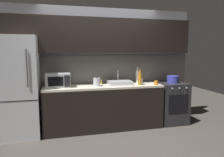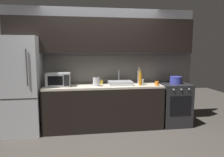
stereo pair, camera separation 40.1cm
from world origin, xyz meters
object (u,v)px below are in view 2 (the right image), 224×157
mug_yellow (101,82)px  mug_clear (142,82)px  microwave (59,79)px  kettle (96,82)px  wine_bottle_white (139,76)px  refrigerator (22,86)px  wine_bottle_amber (140,79)px  oven_range (174,104)px  mug_orange (157,84)px  cooking_pot (176,80)px

mug_yellow → mug_clear: (0.84, -0.15, 0.01)m
mug_yellow → microwave: bearing=-168.5°
kettle → wine_bottle_white: bearing=14.3°
refrigerator → microwave: refrigerator is taller
wine_bottle_amber → mug_yellow: size_ratio=3.82×
kettle → oven_range: bearing=2.2°
mug_orange → mug_yellow: mug_orange is taller
mug_yellow → oven_range: bearing=-7.1°
mug_orange → kettle: bearing=173.7°
wine_bottle_amber → mug_orange: bearing=-16.5°
mug_orange → mug_clear: size_ratio=0.88×
wine_bottle_white → cooking_pot: size_ratio=1.36×
refrigerator → kettle: bearing=-2.7°
oven_range → kettle: (-1.69, -0.07, 0.53)m
mug_clear → kettle: bearing=-173.5°
mug_orange → mug_clear: (-0.24, 0.24, 0.01)m
microwave → wine_bottle_white: size_ratio=1.32×
oven_range → wine_bottle_amber: 0.99m
kettle → cooking_pot: size_ratio=0.74×
oven_range → microwave: 2.49m
oven_range → kettle: size_ratio=4.72×
mug_orange → cooking_pot: size_ratio=0.34×
oven_range → mug_orange: mug_orange is taller
cooking_pot → oven_range: bearing=-176.4°
mug_yellow → cooking_pot: cooking_pot is taller
refrigerator → wine_bottle_white: refrigerator is taller
microwave → oven_range: bearing=-0.5°
cooking_pot → refrigerator: bearing=-180.0°
wine_bottle_amber → mug_orange: (0.32, -0.09, -0.09)m
refrigerator → mug_orange: size_ratio=21.63×
refrigerator → microwave: bearing=1.6°
oven_range → wine_bottle_white: wine_bottle_white is taller
kettle → wine_bottle_amber: size_ratio=0.59×
oven_range → mug_orange: size_ratio=10.45×
kettle → mug_clear: bearing=6.5°
wine_bottle_white → mug_yellow: size_ratio=4.11×
oven_range → wine_bottle_amber: bearing=-172.5°
refrigerator → kettle: refrigerator is taller
mug_clear → wine_bottle_white: bearing=103.0°
wine_bottle_amber → wine_bottle_white: 0.28m
oven_range → microwave: bearing=179.5°
oven_range → mug_yellow: 1.65m
mug_yellow → mug_orange: bearing=-19.9°
mug_yellow → mug_clear: bearing=-10.0°
wine_bottle_white → mug_yellow: (-0.82, 0.02, -0.10)m
refrigerator → wine_bottle_white: 2.37m
wine_bottle_white → cooking_pot: (0.77, -0.17, -0.07)m
mug_orange → microwave: bearing=173.6°
oven_range → mug_orange: (-0.47, -0.20, 0.49)m
mug_orange → mug_clear: mug_clear is taller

